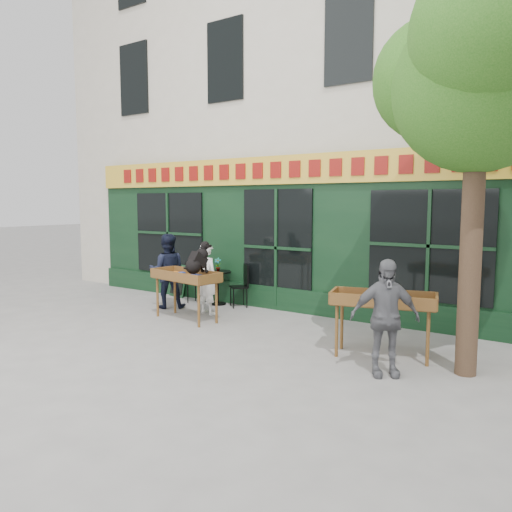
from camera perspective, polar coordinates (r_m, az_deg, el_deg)
The scene contains 14 objects.
ground at distance 9.10m, azimuth -5.53°, elevation -8.66°, with size 80.00×80.00×0.00m, color slate.
building at distance 14.15m, azimuth 10.73°, elevation 16.87°, with size 14.00×7.26×10.00m.
street_tree at distance 7.42m, azimuth 24.60°, elevation 19.52°, with size 3.05×2.90×5.60m.
book_cart_center at distance 9.93m, azimuth -8.03°, elevation -2.59°, with size 1.58×0.85×0.99m.
dog at distance 9.60m, azimuth -6.73°, elevation -0.06°, with size 0.34×0.60×0.60m, color black, non-canonical shape.
woman at distance 10.42m, azimuth -5.61°, elevation -2.59°, with size 0.54×0.36×1.48m, color white.
book_cart_right at distance 7.71m, azimuth 14.33°, elevation -5.27°, with size 1.61×0.98×0.99m.
man_right at distance 6.93m, azimuth 14.50°, elevation -6.82°, with size 0.93×0.39×1.58m, color #58595D.
bistro_table at distance 11.37m, azimuth -4.38°, elevation -2.85°, with size 0.60×0.60×0.76m.
bistro_chair_left at distance 11.70m, azimuth -7.14°, elevation -2.56°, with size 0.39×0.39×0.95m.
bistro_chair_right at distance 11.10m, azimuth -1.55°, elevation -2.99°, with size 0.51×0.51×0.95m.
potted_plant at distance 11.32m, azimuth -4.39°, elevation -0.97°, with size 0.16×0.11×0.31m, color gray.
man_left at distance 11.13m, azimuth -10.11°, elevation -1.70°, with size 0.80×0.62×1.64m, color black.
chalkboard at distance 12.44m, azimuth -8.91°, elevation -2.80°, with size 0.59×0.29×0.79m.
Camera 1 is at (5.68, -6.72, 2.33)m, focal length 35.00 mm.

